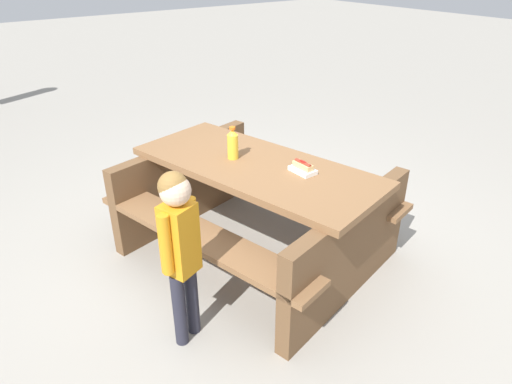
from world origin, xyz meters
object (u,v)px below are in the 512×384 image
(picnic_table, at_px, (256,202))
(child_in_coat, at_px, (179,239))
(hotdog_tray, at_px, (303,168))
(soda_bottle, at_px, (233,144))

(picnic_table, distance_m, child_in_coat, 1.00)
(picnic_table, xyz_separation_m, hotdog_tray, (0.30, 0.17, 0.34))
(soda_bottle, bearing_deg, hotdog_tray, 27.14)
(hotdog_tray, bearing_deg, child_in_coat, -81.57)
(picnic_table, bearing_deg, hotdog_tray, 29.19)
(child_in_coat, bearing_deg, hotdog_tray, 98.43)
(picnic_table, height_order, hotdog_tray, hotdog_tray)
(soda_bottle, bearing_deg, picnic_table, 23.42)
(picnic_table, distance_m, hotdog_tray, 0.48)
(hotdog_tray, bearing_deg, picnic_table, -150.81)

